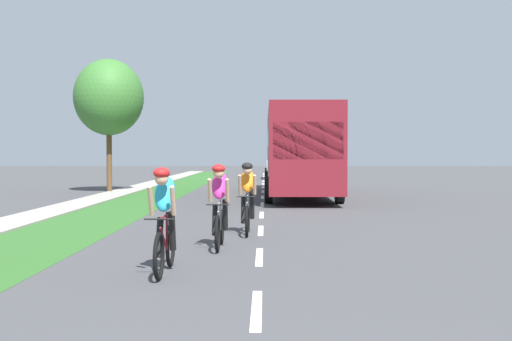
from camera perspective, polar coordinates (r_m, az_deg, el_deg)
ground_plane at (r=22.19m, az=0.60°, el=-2.95°), size 120.00×120.00×0.00m
grass_verge at (r=22.65m, az=-10.81°, el=-2.87°), size 2.39×70.00×0.01m
sidewalk_concrete at (r=23.10m, az=-15.35°, el=-2.81°), size 1.34×70.00×0.10m
lane_markings_center at (r=26.18m, az=0.63°, el=-2.23°), size 0.12×54.30×0.01m
cyclist_lead at (r=9.07m, az=-8.60°, el=-4.53°), size 0.42×1.72×1.58m
cyclist_trailing at (r=11.36m, az=-3.45°, el=-3.26°), size 0.42×1.72×1.58m
cyclist_distant at (r=13.31m, az=-0.80°, el=-2.53°), size 0.42×1.72×1.58m
bus_maroon at (r=25.12m, az=4.00°, el=2.11°), size 2.78×11.60×3.48m
suv_white at (r=41.67m, az=2.33°, el=0.52°), size 2.15×4.70×1.79m
street_tree_near at (r=28.27m, az=-13.68°, el=6.68°), size 3.12×3.12×6.01m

